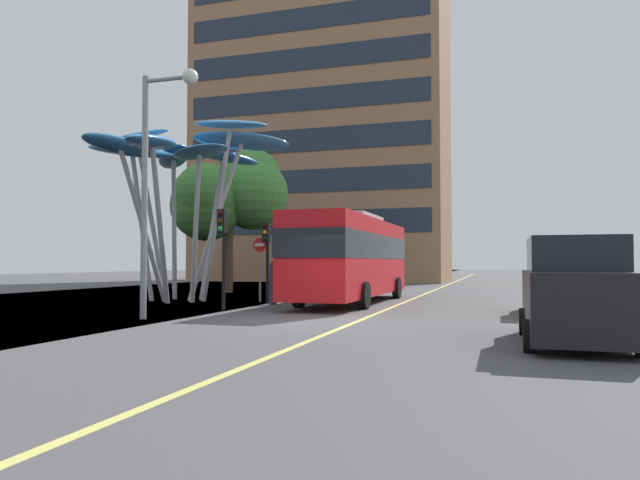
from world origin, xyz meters
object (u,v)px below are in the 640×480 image
leaf_sculpture (183,156)px  street_lamp (157,159)px  red_bus (352,255)px  traffic_light_opposite (360,250)px  car_parked_mid (559,283)px  traffic_light_kerb_far (267,244)px  no_entry_sign (260,259)px  traffic_light_island_mid (318,237)px  car_parked_near (575,294)px  pedestrian (273,281)px  traffic_light_kerb_near (223,237)px

leaf_sculpture → street_lamp: size_ratio=1.30×
red_bus → traffic_light_opposite: bearing=102.1°
red_bus → street_lamp: street_lamp is taller
leaf_sculpture → car_parked_mid: leaf_sculpture is taller
leaf_sculpture → traffic_light_kerb_far: size_ratio=2.87×
street_lamp → no_entry_sign: (-0.15, 7.81, -2.82)m
leaf_sculpture → car_parked_mid: (14.65, -2.03, -5.19)m
traffic_light_island_mid → car_parked_near: (10.07, -15.02, -1.86)m
traffic_light_kerb_far → red_bus: bearing=17.5°
car_parked_mid → pedestrian: 10.22m
traffic_light_island_mid → pedestrian: bearing=-87.8°
traffic_light_kerb_far → no_entry_sign: (-0.49, 0.48, -0.58)m
traffic_light_kerb_far → car_parked_mid: (10.78, -2.04, -1.37)m
traffic_light_kerb_near → no_entry_sign: 4.63m
red_bus → car_parked_near: 12.59m
car_parked_mid → street_lamp: (-11.12, -5.28, 3.61)m
traffic_light_kerb_near → traffic_light_island_mid: bearing=88.3°
leaf_sculpture → traffic_light_kerb_near: bearing=-45.6°
street_lamp → leaf_sculpture: bearing=115.7°
car_parked_near → pedestrian: size_ratio=2.37×
red_bus → street_lamp: bearing=-113.5°
pedestrian → red_bus: bearing=35.6°
leaf_sculpture → traffic_light_opposite: size_ratio=2.81×
car_parked_near → pedestrian: bearing=139.4°
leaf_sculpture → traffic_light_kerb_far: (3.87, 0.01, -3.81)m
traffic_light_kerb_far → traffic_light_opposite: (0.56, 13.75, 0.04)m
pedestrian → car_parked_mid: bearing=-6.6°
traffic_light_kerb_far → car_parked_near: (10.44, -9.28, -1.34)m
traffic_light_kerb_far → pedestrian: (0.63, -0.86, -1.44)m
pedestrian → no_entry_sign: 1.95m
red_bus → traffic_light_kerb_near: 6.04m
red_bus → pedestrian: 3.44m
traffic_light_kerb_near → no_entry_sign: size_ratio=1.29×
car_parked_near → car_parked_mid: car_parked_near is taller
red_bus → car_parked_mid: bearing=-22.4°
traffic_light_kerb_far → car_parked_mid: size_ratio=0.83×
traffic_light_kerb_far → pedestrian: bearing=-54.0°
traffic_light_kerb_near → car_parked_near: bearing=-26.8°
car_parked_mid → no_entry_sign: bearing=167.4°
traffic_light_island_mid → no_entry_sign: traffic_light_island_mid is taller
red_bus → car_parked_near: size_ratio=2.60×
leaf_sculpture → traffic_light_island_mid: 7.86m
traffic_light_kerb_far → traffic_light_island_mid: (0.37, 5.74, 0.52)m
car_parked_mid → red_bus: bearing=157.6°
traffic_light_opposite → no_entry_sign: bearing=-94.5°
car_parked_mid → traffic_light_kerb_far: bearing=169.3°
traffic_light_kerb_near → no_entry_sign: (-0.58, 4.53, -0.72)m
car_parked_near → no_entry_sign: size_ratio=1.61×
traffic_light_kerb_near → no_entry_sign: bearing=97.2°
pedestrian → traffic_light_island_mid: bearing=92.2°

